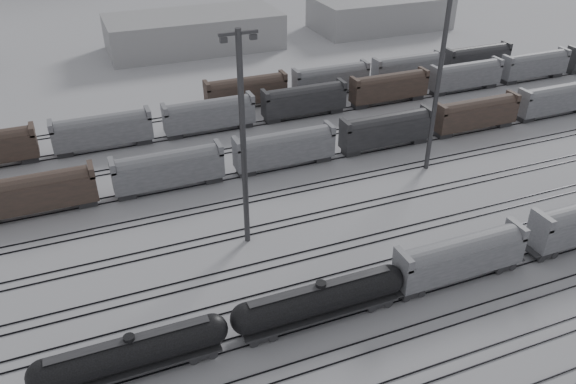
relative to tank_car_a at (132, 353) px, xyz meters
name	(u,v)px	position (x,y,z in m)	size (l,w,h in m)	color
ground	(328,325)	(18.56, -1.00, -2.48)	(900.00, 900.00, 0.00)	silver
tracks	(267,230)	(18.56, 16.50, -2.40)	(220.00, 71.50, 0.16)	black
tank_car_a	(132,353)	(0.00, 0.00, 0.00)	(17.34, 2.89, 4.28)	#242427
tank_car_b	(320,299)	(18.07, 0.00, 0.13)	(18.24, 3.04, 4.51)	#242427
hopper_car_a	(460,255)	(34.35, 0.00, 0.84)	(15.01, 2.98, 5.37)	#242427
light_mast_c	(243,139)	(15.63, 15.42, 10.97)	(4.05, 0.65, 25.34)	#3A3A3D
light_mast_d	(439,79)	(45.85, 22.85, 11.23)	(4.13, 0.66, 25.84)	#3A3A3D
bg_string_near	(284,150)	(26.56, 31.00, 0.32)	(151.00, 3.00, 5.60)	gray
bg_string_mid	(304,102)	(36.56, 47.00, 0.32)	(151.00, 3.00, 5.60)	#242427
bg_string_far	(370,75)	(54.06, 55.00, 0.32)	(66.00, 3.00, 5.60)	#4F3B32
warehouse_mid	(194,32)	(28.56, 94.00, 1.52)	(40.00, 18.00, 8.00)	#98989B
warehouse_right	(380,12)	(78.56, 94.00, 1.52)	(35.00, 18.00, 8.00)	#98989B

